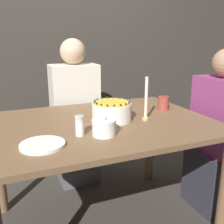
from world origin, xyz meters
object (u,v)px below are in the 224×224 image
Objects in this scene: sugar_bowl at (104,127)px; cake at (112,111)px; sugar_shaker at (80,126)px; person_woman_floral at (218,142)px; candle at (146,103)px; person_man_blue_shirt at (76,121)px.

cake is at bearing 58.10° from sugar_bowl.
cake is at bearing 34.48° from sugar_shaker.
person_woman_floral reaches higher than cake.
candle reaches higher than sugar_bowl.
person_man_blue_shirt is (-0.26, 0.78, -0.32)m from candle.
cake is at bearing 159.96° from candle.
sugar_shaker is 0.09× the size of person_man_blue_shirt.
candle is at bearing 108.41° from person_man_blue_shirt.
candle is 0.71m from person_woman_floral.
candle is (0.34, 0.15, 0.07)m from sugar_bowl.
sugar_bowl is 1.19× the size of sugar_shaker.
person_man_blue_shirt is 1.19m from person_woman_floral.
person_man_blue_shirt is (0.08, 0.93, -0.25)m from sugar_bowl.
person_man_blue_shirt reaches higher than candle.
sugar_shaker is (-0.26, -0.18, -0.00)m from cake.
person_woman_floral is (1.08, 0.09, -0.30)m from sugar_shaker.
candle reaches higher than cake.
cake is at bearing 83.79° from person_woman_floral.
candle is (0.20, -0.07, 0.05)m from cake.
sugar_shaker is at bearing -145.52° from cake.
candle is (0.46, 0.11, 0.06)m from sugar_shaker.
sugar_bowl is at bearing -121.90° from cake.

